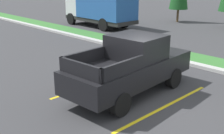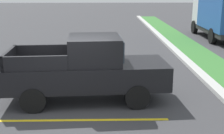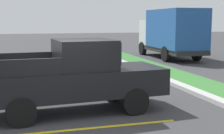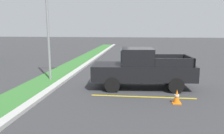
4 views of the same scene
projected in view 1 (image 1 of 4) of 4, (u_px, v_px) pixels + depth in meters
name	position (u px, v px, depth m)	size (l,w,h in m)	color
ground_plane	(143.00, 104.00, 9.25)	(120.00, 120.00, 0.00)	#38383A
parking_line_near	(102.00, 82.00, 11.21)	(0.12, 4.80, 0.01)	yellow
parking_line_far	(165.00, 107.00, 9.09)	(0.12, 4.80, 0.01)	yellow
curb_strip	(215.00, 69.00, 12.52)	(56.00, 0.40, 0.15)	#B2B2AD
pickup_truck_main	(132.00, 66.00, 9.87)	(2.25, 5.34, 2.10)	black
cargo_truck_distant	(101.00, 5.00, 23.10)	(6.85, 2.63, 3.40)	black
traffic_cone	(62.00, 79.00, 10.71)	(0.36, 0.36, 0.60)	orange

